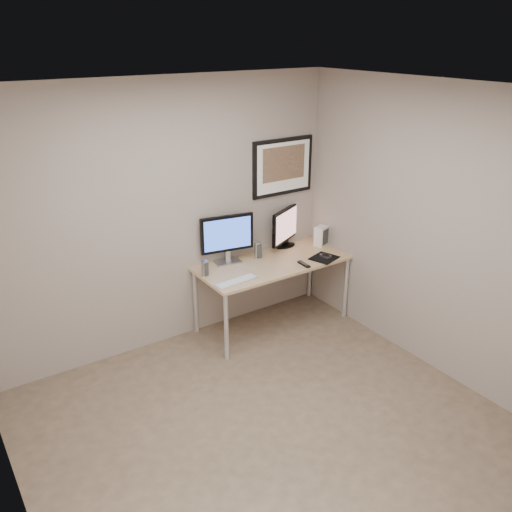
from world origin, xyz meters
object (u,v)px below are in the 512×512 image
object	(u,v)px
monitor_large	(227,237)
monitor_tv	(286,226)
speaker_left	(204,268)
speaker_right	(258,250)
desk	(273,268)
framed_art	(283,167)
fan_unit	(321,236)
keyboard	(236,281)

from	to	relation	value
monitor_large	monitor_tv	xyz separation A→B (m)	(0.76, 0.02, -0.04)
speaker_left	speaker_right	bearing A→B (deg)	-5.78
desk	framed_art	bearing A→B (deg)	43.46
speaker_right	desk	bearing A→B (deg)	-62.38
speaker_left	monitor_tv	bearing A→B (deg)	-3.53
desk	framed_art	xyz separation A→B (m)	(0.35, 0.33, 0.96)
fan_unit	desk	bearing A→B (deg)	167.22
framed_art	keyboard	bearing A→B (deg)	-150.13
monitor_tv	desk	bearing A→B (deg)	-169.40
desk	keyboard	size ratio (longest dim) A/B	3.65
framed_art	monitor_tv	xyz separation A→B (m)	(0.02, -0.06, -0.65)
framed_art	speaker_right	xyz separation A→B (m)	(-0.43, -0.16, -0.80)
monitor_tv	keyboard	distance (m)	1.07
desk	monitor_large	xyz separation A→B (m)	(-0.40, 0.25, 0.35)
framed_art	speaker_left	xyz separation A→B (m)	(-1.11, -0.24, -0.81)
desk	monitor_large	world-z (taller)	monitor_large
monitor_large	speaker_left	xyz separation A→B (m)	(-0.36, -0.16, -0.20)
desk	monitor_large	size ratio (longest dim) A/B	2.87
desk	speaker_right	xyz separation A→B (m)	(-0.08, 0.17, 0.16)
monitor_large	fan_unit	distance (m)	1.14
desk	speaker_right	bearing A→B (deg)	113.76
desk	fan_unit	bearing A→B (deg)	7.08
desk	keyboard	xyz separation A→B (m)	(-0.57, -0.20, 0.07)
speaker_left	speaker_right	size ratio (longest dim) A/B	0.89
keyboard	desk	bearing A→B (deg)	14.62
speaker_right	keyboard	size ratio (longest dim) A/B	0.42
desk	speaker_right	world-z (taller)	speaker_right
keyboard	speaker_left	bearing A→B (deg)	118.63
framed_art	speaker_left	bearing A→B (deg)	-167.67
framed_art	speaker_left	size ratio (longest dim) A/B	4.64
framed_art	keyboard	xyz separation A→B (m)	(-0.92, -0.53, -0.88)
monitor_large	speaker_left	world-z (taller)	monitor_large
fan_unit	keyboard	bearing A→B (deg)	172.67
framed_art	speaker_right	distance (m)	0.92
keyboard	fan_unit	world-z (taller)	fan_unit
desk	fan_unit	size ratio (longest dim) A/B	7.23
monitor_large	fan_unit	size ratio (longest dim) A/B	2.52
desk	speaker_left	xyz separation A→B (m)	(-0.76, 0.09, 0.15)
monitor_tv	keyboard	bearing A→B (deg)	-179.51
monitor_tv	fan_unit	size ratio (longest dim) A/B	2.38
monitor_tv	fan_unit	bearing A→B (deg)	-53.68
monitor_large	speaker_right	size ratio (longest dim) A/B	3.06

